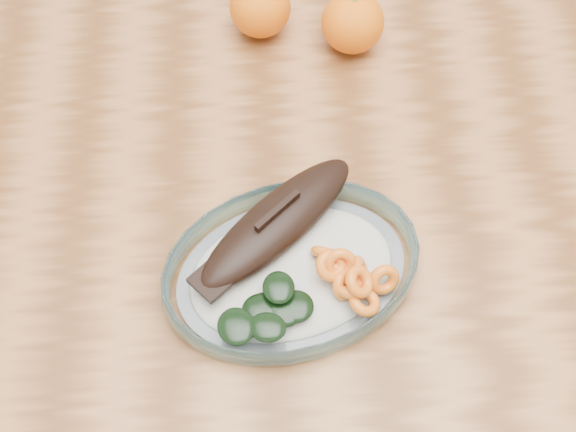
% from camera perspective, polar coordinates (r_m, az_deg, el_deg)
% --- Properties ---
extents(ground, '(3.00, 3.00, 0.00)m').
position_cam_1_polar(ground, '(1.49, 3.15, -13.47)').
color(ground, slate).
rests_on(ground, ground).
extents(dining_table, '(1.20, 0.80, 0.75)m').
position_cam_1_polar(dining_table, '(0.90, 5.10, -0.47)').
color(dining_table, brown).
rests_on(dining_table, ground).
extents(plated_meal, '(0.59, 0.59, 0.08)m').
position_cam_1_polar(plated_meal, '(0.73, 0.27, -3.95)').
color(plated_meal, white).
rests_on(plated_meal, dining_table).
extents(orange_left, '(0.08, 0.08, 0.08)m').
position_cam_1_polar(orange_left, '(0.94, -2.21, 16.14)').
color(orange_left, '#F35504').
rests_on(orange_left, dining_table).
extents(orange_right, '(0.08, 0.08, 0.08)m').
position_cam_1_polar(orange_right, '(0.92, 5.13, 14.97)').
color(orange_right, '#F35504').
rests_on(orange_right, dining_table).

